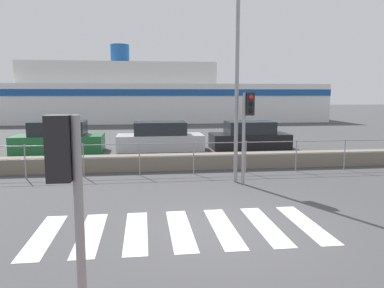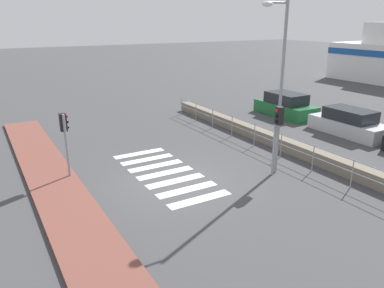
{
  "view_description": "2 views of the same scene",
  "coord_description": "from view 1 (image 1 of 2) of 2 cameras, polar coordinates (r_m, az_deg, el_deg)",
  "views": [
    {
      "loc": [
        -1.7,
        -7.35,
        2.78
      ],
      "look_at": [
        -0.48,
        2.0,
        1.5
      ],
      "focal_mm": 35.0,
      "sensor_mm": 36.0,
      "label": 1
    },
    {
      "loc": [
        11.64,
        -6.09,
        5.89
      ],
      "look_at": [
        -0.54,
        1.0,
        1.2
      ],
      "focal_mm": 35.0,
      "sensor_mm": 36.0,
      "label": 2
    }
  ],
  "objects": [
    {
      "name": "parked_car_black",
      "position": [
        19.22,
        8.73,
        1.09
      ],
      "size": [
        3.9,
        1.86,
        1.38
      ],
      "color": "black",
      "rests_on": "ground_plane"
    },
    {
      "name": "seawall",
      "position": [
        13.84,
        -0.23,
        -2.68
      ],
      "size": [
        20.61,
        0.55,
        0.56
      ],
      "color": "slate",
      "rests_on": "ground_plane"
    },
    {
      "name": "ground_plane",
      "position": [
        8.04,
        5.39,
        -12.53
      ],
      "size": [
        160.0,
        160.0,
        0.0
      ],
      "primitive_type": "plane",
      "color": "#424244"
    },
    {
      "name": "parked_car_silver",
      "position": [
        18.49,
        -4.87,
        0.91
      ],
      "size": [
        4.2,
        1.71,
        1.4
      ],
      "color": "#BCBCC1",
      "rests_on": "ground_plane"
    },
    {
      "name": "traffic_light_near",
      "position": [
        4.1,
        -18.49,
        -5.28
      ],
      "size": [
        0.34,
        0.32,
        2.56
      ],
      "color": "gray",
      "rests_on": "ground_plane"
    },
    {
      "name": "parked_car_green",
      "position": [
        18.9,
        -19.62,
        0.74
      ],
      "size": [
        4.13,
        1.85,
        1.47
      ],
      "color": "#1E6633",
      "rests_on": "ground_plane"
    },
    {
      "name": "harbor_fence",
      "position": [
        12.91,
        0.25,
        -1.33
      ],
      "size": [
        18.59,
        0.04,
        1.13
      ],
      "color": "gray",
      "rests_on": "ground_plane"
    },
    {
      "name": "crosswalk",
      "position": [
        7.89,
        -1.77,
        -12.87
      ],
      "size": [
        5.85,
        2.4,
        0.01
      ],
      "color": "silver",
      "rests_on": "ground_plane"
    },
    {
      "name": "traffic_light_far",
      "position": [
        11.43,
        8.45,
        4.02
      ],
      "size": [
        0.34,
        0.32,
        2.8
      ],
      "color": "gray",
      "rests_on": "ground_plane"
    },
    {
      "name": "streetlamp",
      "position": [
        11.51,
        7.19,
        14.05
      ],
      "size": [
        0.32,
        1.2,
        6.61
      ],
      "color": "gray",
      "rests_on": "ground_plane"
    },
    {
      "name": "ferry_boat",
      "position": [
        37.85,
        -6.06,
        7.13
      ],
      "size": [
        32.24,
        7.55,
        7.47
      ],
      "color": "white",
      "rests_on": "ground_plane"
    }
  ]
}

